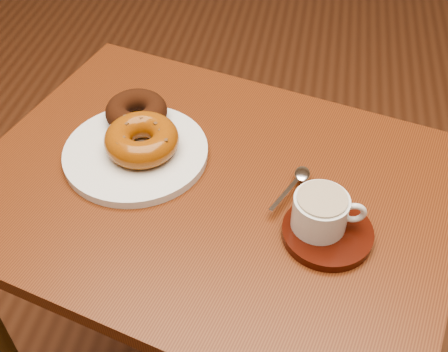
% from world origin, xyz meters
% --- Properties ---
extents(cafe_table, '(0.87, 0.73, 0.71)m').
position_xyz_m(cafe_table, '(-0.09, 0.10, 0.59)').
color(cafe_table, '#5F2C14').
rests_on(cafe_table, ground).
extents(donut_plate, '(0.26, 0.26, 0.01)m').
position_xyz_m(donut_plate, '(-0.22, 0.14, 0.71)').
color(donut_plate, silver).
rests_on(donut_plate, cafe_table).
extents(donut_cinnamon, '(0.12, 0.12, 0.04)m').
position_xyz_m(donut_cinnamon, '(-0.24, 0.21, 0.74)').
color(donut_cinnamon, black).
rests_on(donut_cinnamon, donut_plate).
extents(donut_caramel, '(0.13, 0.13, 0.04)m').
position_xyz_m(donut_caramel, '(-0.21, 0.14, 0.74)').
color(donut_caramel, '#89450F').
rests_on(donut_caramel, donut_plate).
extents(saucer, '(0.17, 0.17, 0.01)m').
position_xyz_m(saucer, '(0.10, 0.02, 0.71)').
color(saucer, '#340E07').
rests_on(saucer, cafe_table).
extents(coffee_cup, '(0.10, 0.08, 0.06)m').
position_xyz_m(coffee_cup, '(0.08, 0.03, 0.75)').
color(coffee_cup, silver).
rests_on(coffee_cup, saucer).
extents(teaspoon, '(0.06, 0.10, 0.01)m').
position_xyz_m(teaspoon, '(0.05, 0.12, 0.72)').
color(teaspoon, silver).
rests_on(teaspoon, saucer).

